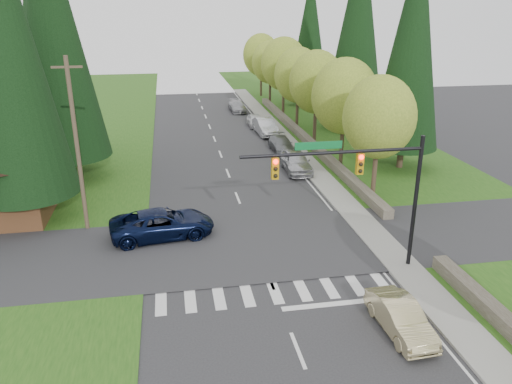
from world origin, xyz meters
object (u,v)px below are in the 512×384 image
object	(u,v)px
sedan_champagne	(400,317)
parked_car_a	(296,162)
parked_car_c	(265,127)
suv_navy	(162,224)
parked_car_d	(255,120)
parked_car_e	(238,106)
parked_car_b	(282,144)

from	to	relation	value
sedan_champagne	parked_car_a	xyz separation A→B (m)	(1.05, 21.04, 0.16)
parked_car_c	suv_navy	bearing A→B (deg)	-117.52
parked_car_a	parked_car_c	distance (m)	12.46
parked_car_d	parked_car_e	world-z (taller)	parked_car_e
sedan_champagne	parked_car_c	world-z (taller)	parked_car_c
suv_navy	parked_car_e	world-z (taller)	suv_navy
parked_car_a	parked_car_b	bearing A→B (deg)	89.42
parked_car_c	parked_car_e	bearing A→B (deg)	92.40
parked_car_c	parked_car_d	world-z (taller)	parked_car_c
parked_car_d	parked_car_e	xyz separation A→B (m)	(-0.77, 8.35, 0.02)
parked_car_d	parked_car_c	bearing A→B (deg)	-83.17
sedan_champagne	suv_navy	world-z (taller)	suv_navy
suv_navy	parked_car_d	distance (m)	28.54
suv_navy	parked_car_d	bearing A→B (deg)	-28.40
parked_car_b	parked_car_d	bearing A→B (deg)	92.11
sedan_champagne	parked_car_a	world-z (taller)	parked_car_a
sedan_champagne	parked_car_e	bearing A→B (deg)	87.49
sedan_champagne	parked_car_c	size ratio (longest dim) A/B	0.80
sedan_champagne	suv_navy	xyz separation A→B (m)	(-9.43, 10.68, 0.15)
parked_car_b	parked_car_d	xyz separation A→B (m)	(-0.63, 10.31, 0.00)
suv_navy	parked_car_a	bearing A→B (deg)	-53.13
sedan_champagne	parked_car_b	bearing A→B (deg)	84.67
suv_navy	parked_car_c	size ratio (longest dim) A/B	1.17
parked_car_d	suv_navy	bearing A→B (deg)	-109.43
suv_navy	parked_car_a	world-z (taller)	parked_car_a
suv_navy	parked_car_b	distance (m)	19.57
parked_car_a	parked_car_c	xyz separation A→B (m)	(-0.06, 12.46, 0.00)
parked_car_b	parked_car_e	size ratio (longest dim) A/B	0.97
parked_car_c	parked_car_e	distance (m)	12.29
parked_car_a	parked_car_c	bearing A→B (deg)	91.50
parked_car_a	parked_car_c	world-z (taller)	parked_car_c
sedan_champagne	parked_car_b	distance (m)	27.11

